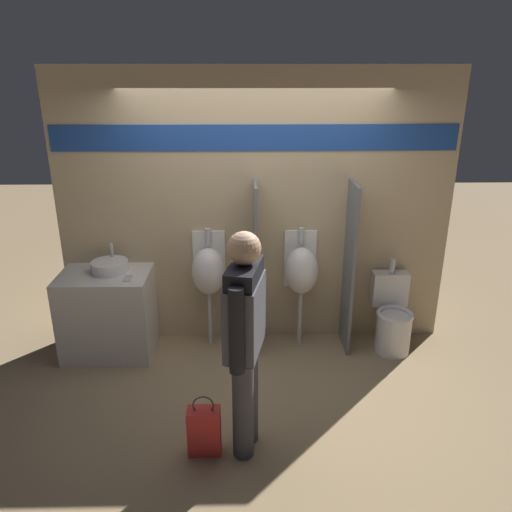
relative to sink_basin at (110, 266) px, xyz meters
The scene contains 12 objects.
ground_plane 1.69m from the sink_basin, 13.38° to the right, with size 16.00×16.00×0.00m, color #997F5B.
display_wall 1.49m from the sink_basin, 10.90° to the left, with size 3.84×0.07×2.70m.
sink_counter 0.48m from the sink_basin, 129.35° to the right, with size 0.85×0.60×0.84m.
sink_basin is the anchor object (origin of this frame).
cell_phone 0.28m from the sink_basin, 41.33° to the right, with size 0.07×0.14×0.01m.
divider_near_counter 1.39m from the sink_basin, ahead, with size 0.03×0.43×1.68m.
divider_mid 2.30m from the sink_basin, ahead, with size 0.03×0.43×1.68m.
urinal_near_counter 0.94m from the sink_basin, ahead, with size 0.34×0.32×1.21m.
urinal_far 1.85m from the sink_basin, ahead, with size 0.34×0.32×1.21m.
toilet 2.81m from the sink_basin, ahead, with size 0.36×0.52×0.90m.
person_in_vest 1.93m from the sink_basin, 47.92° to the right, with size 0.30×0.58×1.69m.
shopping_bag 1.91m from the sink_basin, 56.37° to the right, with size 0.24×0.13×0.49m.
Camera 1 is at (-0.09, -4.11, 2.67)m, focal length 35.00 mm.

